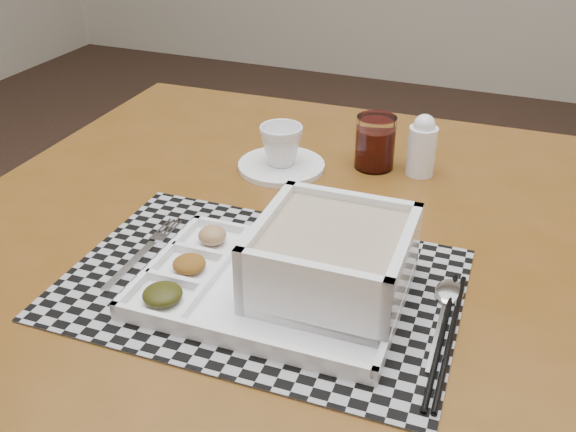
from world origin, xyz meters
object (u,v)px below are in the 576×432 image
object	(u,v)px
cup	(281,145)
juice_glass	(375,144)
serving_tray	(315,268)
creamer_bottle	(422,146)
dining_table	(298,289)

from	to	relation	value
cup	juice_glass	bearing A→B (deg)	43.39
serving_tray	cup	xyz separation A→B (m)	(-0.17, 0.32, 0.00)
creamer_bottle	juice_glass	bearing A→B (deg)	-177.99
dining_table	cup	bearing A→B (deg)	118.11
dining_table	serving_tray	xyz separation A→B (m)	(0.06, -0.11, 0.12)
creamer_bottle	serving_tray	bearing A→B (deg)	-97.66
dining_table	serving_tray	world-z (taller)	serving_tray
dining_table	juice_glass	size ratio (longest dim) A/B	12.05
dining_table	cup	distance (m)	0.27
dining_table	serving_tray	distance (m)	0.18
serving_tray	cup	distance (m)	0.36
juice_glass	creamer_bottle	bearing A→B (deg)	2.01
cup	creamer_bottle	world-z (taller)	creamer_bottle
serving_tray	juice_glass	size ratio (longest dim) A/B	3.54
serving_tray	dining_table	bearing A→B (deg)	119.92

